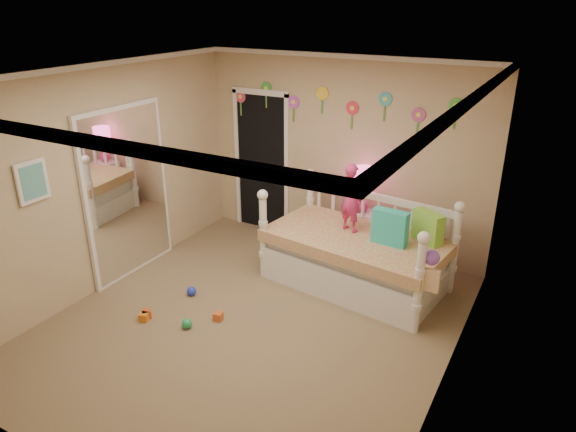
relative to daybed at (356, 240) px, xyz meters
The scene contains 18 objects.
floor 1.57m from the daybed, 115.19° to the right, with size 4.00×4.50×0.01m, color #7F684C.
ceiling 2.49m from the daybed, 115.19° to the right, with size 4.00×4.50×0.01m, color white.
back_wall 1.33m from the daybed, 123.87° to the left, with size 4.00×0.01×2.60m, color tan.
left_wall 3.02m from the daybed, 153.23° to the right, with size 0.01×4.50×2.60m, color tan.
right_wall 2.04m from the daybed, 43.84° to the right, with size 0.01×4.50×2.60m, color tan.
crown_molding 2.47m from the daybed, 115.19° to the right, with size 4.00×4.50×0.06m, color white, non-canonical shape.
daybed is the anchor object (origin of this frame).
pillow_turquoise 0.48m from the daybed, ahead, with size 0.40×0.14×0.40m, color #25BDB2.
pillow_lime 0.84m from the daybed, 17.37° to the left, with size 0.38×0.14×0.36m, color #85D440.
child 0.51m from the daybed, 142.56° to the left, with size 0.30×0.20×0.83m, color #E23379.
nightstand 0.80m from the daybed, 107.09° to the left, with size 0.39×0.29×0.64m, color white.
table_lamp 0.89m from the daybed, 107.09° to the left, with size 0.27×0.27×0.60m.
closet_doorway 2.13m from the daybed, 154.03° to the left, with size 0.90×0.04×2.07m, color black.
flower_decals 1.79m from the daybed, 127.90° to the left, with size 3.40×0.02×0.50m, color #B2668C, non-canonical shape.
mirror_closet 2.82m from the daybed, 158.39° to the right, with size 0.07×1.30×2.10m, color white.
wall_picture 3.55m from the daybed, 139.39° to the right, with size 0.05×0.34×0.42m, color white.
hanging_bag 1.17m from the daybed, 29.52° to the right, with size 0.20×0.16×0.36m, color beige, non-canonical shape.
toy_scatter 2.32m from the daybed, 125.58° to the right, with size 0.80×1.30×0.11m, color #996666, non-canonical shape.
Camera 1 is at (2.64, -3.98, 3.24)m, focal length 32.75 mm.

